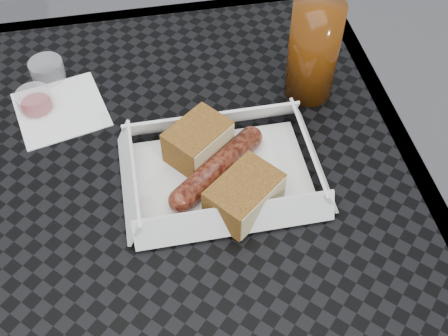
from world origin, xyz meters
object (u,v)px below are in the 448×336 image
object	(u,v)px
patio_table	(127,234)
bratwurst	(217,168)
drink_glass	(313,51)
food_tray	(223,176)

from	to	relation	value
patio_table	bratwurst	size ratio (longest dim) A/B	5.87
patio_table	drink_glass	bearing A→B (deg)	27.78
patio_table	bratwurst	bearing A→B (deg)	7.12
food_tray	bratwurst	bearing A→B (deg)	177.95
bratwurst	drink_glass	size ratio (longest dim) A/B	0.92
drink_glass	patio_table	bearing A→B (deg)	-152.22
patio_table	food_tray	xyz separation A→B (m)	(0.13, 0.02, 0.08)
bratwurst	drink_glass	xyz separation A→B (m)	(0.16, 0.14, 0.05)
food_tray	drink_glass	size ratio (longest dim) A/B	1.49
bratwurst	drink_glass	bearing A→B (deg)	40.34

